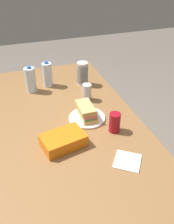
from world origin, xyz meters
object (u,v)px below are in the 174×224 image
Objects in this scene: dining_table at (68,140)px; plastic_cup_stack at (83,74)px; soda_can_silver at (87,92)px; water_bottle_tall at (31,80)px; water_bottle_spare at (47,75)px; sandwich at (87,111)px; soda_can_red at (115,122)px; paper_plate at (87,118)px; chip_bag at (63,140)px.

plastic_cup_stack reaches higher than dining_table.
dining_table is at bearing 141.97° from soda_can_silver.
soda_can_silver is at bearing 168.95° from plastic_cup_stack.
water_bottle_tall is 1.00× the size of water_bottle_spare.
sandwich is 0.90× the size of water_bottle_spare.
soda_can_red is at bearing -174.17° from soda_can_silver.
chip_bag is at bearing 133.81° from paper_plate.
dining_table is at bearing 179.39° from water_bottle_spare.
chip_bag is (-0.03, 0.32, -0.03)m from soda_can_red.
soda_can_silver is (0.21, -0.07, 0.01)m from sandwich.
water_bottle_tall reaches higher than soda_can_red.
soda_can_red is 0.66× the size of plastic_cup_stack.
chip_bag is at bearing 175.21° from water_bottle_spare.
plastic_cup_stack is 1.52× the size of soda_can_silver.
water_bottle_spare is (0.69, 0.26, 0.03)m from soda_can_red.
water_bottle_spare reaches higher than dining_table.
dining_table is 9.27× the size of water_bottle_tall.
water_bottle_tall reaches higher than plastic_cup_stack.
paper_plate is 1.89× the size of soda_can_silver.
water_bottle_spare is at bearing 20.46° from soda_can_red.
chip_bag is at bearing 134.61° from sandwich.
soda_can_silver reaches higher than sandwich.
sandwich is 0.28m from chip_bag.
dining_table is 0.58m from water_bottle_tall.
sandwich is at bearing -63.97° from dining_table.
chip_bag is at bearing 146.13° from soda_can_silver.
water_bottle_tall is 1.66× the size of soda_can_silver.
soda_can_red is at bearing 173.15° from chip_bag.
soda_can_silver is at bearing -19.34° from sandwich.
soda_can_silver is at bearing -144.23° from water_bottle_spare.
paper_plate is 0.54m from water_bottle_spare.
soda_can_red is (-0.17, -0.11, 0.06)m from paper_plate.
soda_can_silver is at bearing -18.59° from paper_plate.
water_bottle_tall is (0.47, 0.28, 0.09)m from paper_plate.
plastic_cup_stack is at bearing -104.83° from water_bottle_spare.
water_bottle_spare reaches higher than soda_can_silver.
paper_plate is at bearing -65.43° from dining_table.
paper_plate is 0.05m from sandwich.
chip_bag is at bearing 94.73° from soda_can_red.
dining_table is 0.19m from paper_plate.
soda_can_red and soda_can_silver have the same top height.
plastic_cup_stack reaches higher than soda_can_silver.
water_bottle_tall reaches higher than paper_plate.
plastic_cup_stack is (-0.02, -0.40, -0.00)m from water_bottle_tall.
soda_can_silver is (-0.26, -0.35, -0.03)m from water_bottle_tall.
sandwich is at bearing 164.90° from plastic_cup_stack.
water_bottle_tall reaches higher than sandwich.
soda_can_silver is at bearing -135.46° from chip_bag.
water_bottle_spare reaches higher than sandwich.
water_bottle_tall is at bearing 30.61° from sandwich.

